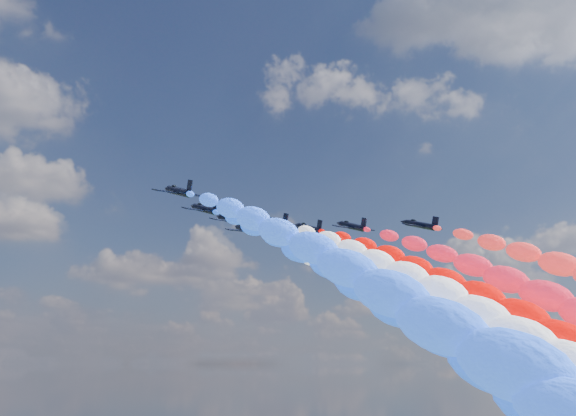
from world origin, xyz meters
TOP-DOWN VIEW (x-y plane):
  - jet_0 at (-27.21, -5.46)m, footprint 9.30×12.53m
  - trail_0 at (-27.21, -56.48)m, footprint 7.16×99.41m
  - jet_1 at (-17.52, 5.05)m, footprint 9.60×12.75m
  - trail_1 at (-17.52, -45.97)m, footprint 7.16×99.41m
  - jet_2 at (-8.83, 11.49)m, footprint 9.78×12.87m
  - trail_2 at (-8.83, -39.53)m, footprint 7.16×99.41m
  - jet_3 at (-0.17, 9.04)m, footprint 9.19×12.46m
  - trail_3 at (-0.17, -41.98)m, footprint 7.16×99.41m
  - jet_4 at (-1.21, 19.47)m, footprint 9.82×12.90m
  - trail_4 at (-1.21, -31.55)m, footprint 7.16×99.41m
  - jet_5 at (9.48, 11.08)m, footprint 9.30×12.53m
  - trail_5 at (9.48, -39.94)m, footprint 7.16×99.41m
  - jet_6 at (16.05, 4.51)m, footprint 9.49×12.67m
  - trail_6 at (16.05, -46.51)m, footprint 7.16×99.41m
  - jet_7 at (27.34, -3.99)m, footprint 9.53×12.70m

SIDE VIEW (x-z plane):
  - trail_0 at x=-27.21m, z-range 65.13..113.98m
  - trail_1 at x=-17.52m, z-range 65.13..113.98m
  - trail_2 at x=-8.83m, z-range 65.13..113.98m
  - trail_3 at x=-0.17m, z-range 65.13..113.98m
  - trail_4 at x=-1.21m, z-range 65.13..113.98m
  - trail_5 at x=9.48m, z-range 65.13..113.98m
  - trail_6 at x=16.05m, z-range 65.13..113.98m
  - jet_0 at x=-27.21m, z-range 108.86..114.84m
  - jet_1 at x=-17.52m, z-range 108.86..114.84m
  - jet_2 at x=-8.83m, z-range 108.86..114.84m
  - jet_3 at x=-0.17m, z-range 108.86..114.84m
  - jet_4 at x=-1.21m, z-range 108.86..114.84m
  - jet_5 at x=9.48m, z-range 108.86..114.84m
  - jet_6 at x=16.05m, z-range 108.86..114.84m
  - jet_7 at x=27.34m, z-range 108.86..114.84m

